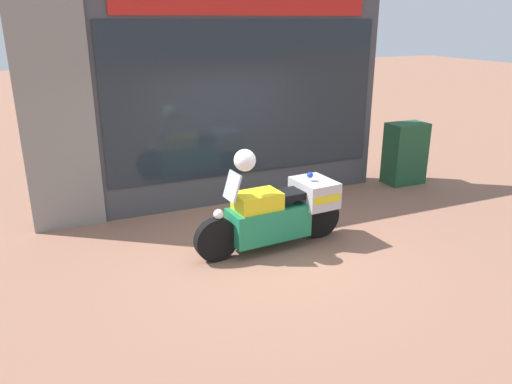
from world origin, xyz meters
name	(u,v)px	position (x,y,z in m)	size (l,w,h in m)	color
ground_plane	(264,243)	(0.00, 0.00, 0.00)	(60.00, 60.00, 0.00)	#8E604C
shop_building	(190,104)	(-0.46, 2.00, 1.80)	(6.22, 0.55, 3.59)	#424247
window_display	(241,174)	(0.46, 2.03, 0.45)	(4.69, 0.30, 1.85)	slate
paramedic_motorcycle	(280,212)	(0.18, -0.16, 0.53)	(2.33, 0.71, 1.22)	black
utility_cabinet	(405,153)	(3.79, 1.51, 0.61)	(0.76, 0.50, 1.22)	#1E4C2D
white_helmet	(245,160)	(-0.38, -0.20, 1.37)	(0.30, 0.30, 0.30)	white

